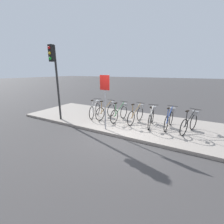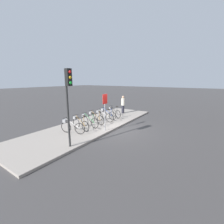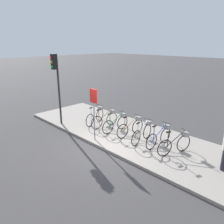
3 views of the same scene
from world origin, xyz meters
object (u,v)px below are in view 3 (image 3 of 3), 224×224
parked_bicycle_6 (176,143)px  traffic_light (56,75)px  parked_bicycle_1 (106,118)px  parked_bicycle_4 (143,132)px  parked_bicycle_5 (160,136)px  parked_bicycle_0 (96,115)px  sign_post (94,106)px  parked_bicycle_2 (117,123)px  parked_bicycle_3 (132,126)px

parked_bicycle_6 → traffic_light: traffic_light is taller
parked_bicycle_1 → parked_bicycle_6: 4.03m
parked_bicycle_4 → parked_bicycle_5: size_ratio=1.00×
parked_bicycle_0 → parked_bicycle_1: 0.74m
sign_post → traffic_light: bearing=-179.0°
parked_bicycle_0 → parked_bicycle_6: 4.76m
parked_bicycle_2 → parked_bicycle_4: same height
traffic_light → sign_post: traffic_light is taller
parked_bicycle_3 → parked_bicycle_6: bearing=-2.6°
parked_bicycle_0 → traffic_light: (-1.31, -1.46, 2.18)m
parked_bicycle_3 → parked_bicycle_5: (1.54, 0.03, 0.00)m
parked_bicycle_3 → parked_bicycle_1: bearing=-176.7°
parked_bicycle_0 → parked_bicycle_6: (4.76, 0.03, 0.00)m
parked_bicycle_1 → parked_bicycle_6: bearing=-0.2°
parked_bicycle_6 → parked_bicycle_5: bearing=170.9°
sign_post → parked_bicycle_0: bearing=137.2°
parked_bicycle_4 → traffic_light: bearing=-162.1°
traffic_light → parked_bicycle_2: bearing=27.3°
parked_bicycle_2 → parked_bicycle_1: bearing=177.9°
parked_bicycle_6 → sign_post: 3.73m
parked_bicycle_5 → sign_post: size_ratio=0.71×
parked_bicycle_1 → parked_bicycle_4: size_ratio=1.00×
parked_bicycle_0 → traffic_light: 2.94m
parked_bicycle_3 → traffic_light: size_ratio=0.45×
parked_bicycle_4 → parked_bicycle_6: 1.59m
traffic_light → parked_bicycle_4: bearing=17.9°
parked_bicycle_2 → parked_bicycle_3: same height
parked_bicycle_3 → parked_bicycle_4: bearing=-11.1°
sign_post → parked_bicycle_2: bearing=89.1°
parked_bicycle_3 → sign_post: size_ratio=0.70×
parked_bicycle_5 → parked_bicycle_6: (0.83, -0.13, 0.00)m
parked_bicycle_5 → parked_bicycle_1: bearing=-177.8°
parked_bicycle_2 → parked_bicycle_3: 0.86m
traffic_light → sign_post: (2.83, 0.05, -1.04)m
parked_bicycle_0 → traffic_light: size_ratio=0.44×
parked_bicycle_4 → sign_post: size_ratio=0.70×
parked_bicycle_1 → parked_bicycle_0: bearing=-176.6°
parked_bicycle_1 → parked_bicycle_3: bearing=3.3°
parked_bicycle_0 → parked_bicycle_3: same height
parked_bicycle_2 → traffic_light: bearing=-152.7°
parked_bicycle_3 → parked_bicycle_5: 1.54m
parked_bicycle_2 → sign_post: size_ratio=0.71×
parked_bicycle_1 → sign_post: sign_post is taller
parked_bicycle_4 → sign_post: (-1.65, -1.40, 1.14)m
parked_bicycle_0 → parked_bicycle_4: (3.17, -0.01, 0.00)m
parked_bicycle_3 → sign_post: sign_post is taller
parked_bicycle_1 → parked_bicycle_5: bearing=2.2°
parked_bicycle_4 → sign_post: sign_post is taller
parked_bicycle_4 → traffic_light: 5.19m
parked_bicycle_0 → parked_bicycle_6: same height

